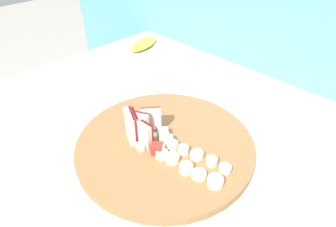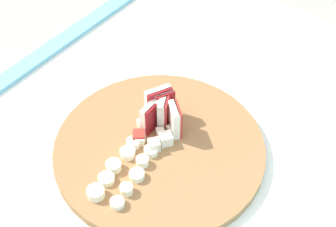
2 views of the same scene
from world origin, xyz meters
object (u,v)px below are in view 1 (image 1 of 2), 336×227
at_px(cutting_board, 165,144).
at_px(banana_slice_rows, 192,163).
at_px(apple_wedge_fan, 139,126).
at_px(apple_dice_pile, 158,139).
at_px(banana_peel, 144,44).

height_order(cutting_board, banana_slice_rows, banana_slice_rows).
bearing_deg(cutting_board, apple_wedge_fan, -149.12).
relative_size(cutting_board, banana_slice_rows, 2.51).
distance_m(apple_wedge_fan, banana_slice_rows, 0.14).
relative_size(apple_dice_pile, banana_peel, 0.59).
bearing_deg(apple_wedge_fan, banana_peel, 138.11).
height_order(cutting_board, apple_dice_pile, apple_dice_pile).
distance_m(apple_dice_pile, banana_slice_rows, 0.09).
relative_size(apple_wedge_fan, banana_slice_rows, 0.57).
xyz_separation_m(apple_dice_pile, banana_peel, (-0.43, 0.33, -0.02)).
xyz_separation_m(apple_wedge_fan, apple_dice_pile, (0.04, 0.02, -0.02)).
distance_m(cutting_board, banana_peel, 0.54).
xyz_separation_m(apple_wedge_fan, banana_peel, (-0.39, 0.35, -0.04)).
bearing_deg(banana_slice_rows, apple_wedge_fan, -172.75).
distance_m(cutting_board, banana_slice_rows, 0.09).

